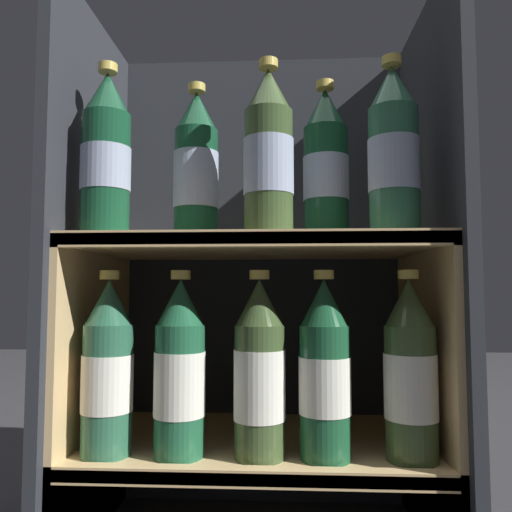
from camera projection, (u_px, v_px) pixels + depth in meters
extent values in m
cube|color=#23262B|center=(262.00, 274.00, 1.08)|extent=(0.64, 0.02, 0.95)
cube|color=#23262B|center=(88.00, 271.00, 0.91)|extent=(0.02, 0.39, 0.95)
cube|color=#23262B|center=(433.00, 270.00, 0.88)|extent=(0.02, 0.39, 0.95)
cube|color=tan|center=(258.00, 443.00, 0.87)|extent=(0.60, 0.35, 0.02)
cube|color=tan|center=(252.00, 477.00, 0.71)|extent=(0.60, 0.02, 0.03)
cube|color=tan|center=(92.00, 492.00, 0.88)|extent=(0.01, 0.35, 0.16)
cube|color=tan|center=(430.00, 499.00, 0.85)|extent=(0.01, 0.35, 0.16)
cube|color=tan|center=(258.00, 248.00, 0.90)|extent=(0.60, 0.35, 0.02)
cube|color=tan|center=(252.00, 239.00, 0.74)|extent=(0.60, 0.02, 0.03)
cube|color=tan|center=(94.00, 393.00, 0.90)|extent=(0.01, 0.35, 0.50)
cube|color=tan|center=(427.00, 397.00, 0.86)|extent=(0.01, 0.35, 0.50)
cylinder|color=#144228|center=(106.00, 176.00, 0.81)|extent=(0.08, 0.08, 0.20)
cylinder|color=#8C99B2|center=(106.00, 170.00, 0.81)|extent=(0.08, 0.08, 0.07)
cone|color=#144228|center=(107.00, 94.00, 0.82)|extent=(0.07, 0.07, 0.07)
cylinder|color=gold|center=(108.00, 68.00, 0.83)|extent=(0.03, 0.03, 0.01)
cylinder|color=#384C28|center=(269.00, 174.00, 0.80)|extent=(0.08, 0.08, 0.20)
cylinder|color=#8C99B2|center=(269.00, 167.00, 0.80)|extent=(0.08, 0.08, 0.09)
cone|color=#384C28|center=(268.00, 90.00, 0.81)|extent=(0.07, 0.07, 0.07)
cylinder|color=gold|center=(268.00, 64.00, 0.81)|extent=(0.03, 0.03, 0.01)
cylinder|color=#285B42|center=(394.00, 172.00, 0.79)|extent=(0.08, 0.08, 0.20)
cylinder|color=#8C99B2|center=(394.00, 166.00, 0.79)|extent=(0.08, 0.08, 0.08)
cone|color=#285B42|center=(392.00, 87.00, 0.80)|extent=(0.07, 0.07, 0.07)
cylinder|color=gold|center=(392.00, 61.00, 0.80)|extent=(0.03, 0.03, 0.01)
cylinder|color=#144228|center=(196.00, 186.00, 0.89)|extent=(0.08, 0.08, 0.20)
cylinder|color=#8C99B2|center=(196.00, 181.00, 0.89)|extent=(0.08, 0.08, 0.10)
cone|color=#144228|center=(197.00, 111.00, 0.90)|extent=(0.07, 0.07, 0.07)
cylinder|color=gold|center=(197.00, 88.00, 0.91)|extent=(0.03, 0.03, 0.01)
cylinder|color=#144228|center=(326.00, 185.00, 0.88)|extent=(0.08, 0.08, 0.20)
cylinder|color=#8C99B2|center=(326.00, 179.00, 0.88)|extent=(0.08, 0.08, 0.08)
cone|color=#144228|center=(325.00, 109.00, 0.89)|extent=(0.07, 0.07, 0.07)
cylinder|color=gold|center=(325.00, 85.00, 0.89)|extent=(0.03, 0.03, 0.01)
cylinder|color=#285B42|center=(107.00, 389.00, 0.79)|extent=(0.08, 0.08, 0.20)
cylinder|color=silver|center=(107.00, 383.00, 0.79)|extent=(0.08, 0.08, 0.09)
cone|color=#285B42|center=(109.00, 302.00, 0.80)|extent=(0.07, 0.07, 0.07)
cylinder|color=gold|center=(110.00, 275.00, 0.80)|extent=(0.03, 0.03, 0.01)
cylinder|color=#1E5638|center=(180.00, 390.00, 0.78)|extent=(0.08, 0.08, 0.20)
cylinder|color=silver|center=(180.00, 384.00, 0.78)|extent=(0.08, 0.08, 0.10)
cone|color=#1E5638|center=(180.00, 302.00, 0.79)|extent=(0.07, 0.07, 0.07)
cylinder|color=gold|center=(181.00, 275.00, 0.79)|extent=(0.03, 0.03, 0.01)
cylinder|color=#384C28|center=(259.00, 391.00, 0.77)|extent=(0.08, 0.08, 0.20)
cylinder|color=silver|center=(259.00, 384.00, 0.78)|extent=(0.08, 0.08, 0.11)
cone|color=#384C28|center=(259.00, 302.00, 0.78)|extent=(0.07, 0.07, 0.07)
cylinder|color=gold|center=(259.00, 275.00, 0.79)|extent=(0.03, 0.03, 0.01)
cylinder|color=#194C2D|center=(325.00, 392.00, 0.77)|extent=(0.08, 0.08, 0.20)
cylinder|color=silver|center=(325.00, 385.00, 0.77)|extent=(0.08, 0.08, 0.09)
cone|color=#194C2D|center=(324.00, 302.00, 0.78)|extent=(0.07, 0.07, 0.07)
cylinder|color=gold|center=(324.00, 275.00, 0.78)|extent=(0.03, 0.03, 0.01)
cylinder|color=#384C28|center=(411.00, 393.00, 0.76)|extent=(0.08, 0.08, 0.20)
cylinder|color=silver|center=(411.00, 386.00, 0.76)|extent=(0.08, 0.08, 0.10)
cone|color=#384C28|center=(409.00, 302.00, 0.77)|extent=(0.07, 0.07, 0.07)
cylinder|color=gold|center=(408.00, 275.00, 0.78)|extent=(0.03, 0.03, 0.01)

